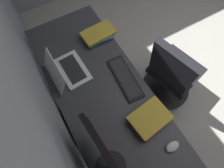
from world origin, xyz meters
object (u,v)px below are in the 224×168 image
at_px(book_stack_near, 98,34).
at_px(book_stack_far, 149,120).
at_px(monitor_primary, 112,165).
at_px(keyboard_main, 125,78).
at_px(office_chair, 171,75).
at_px(mouse_main, 172,146).
at_px(drawer_pedestal, 105,115).
at_px(laptop_leftmost, 66,70).

xyz_separation_m(book_stack_near, book_stack_far, (-0.88, 0.05, 0.00)).
distance_m(monitor_primary, book_stack_far, 0.47).
relative_size(monitor_primary, book_stack_far, 1.82).
xyz_separation_m(keyboard_main, book_stack_near, (0.49, -0.02, 0.02)).
relative_size(book_stack_near, office_chair, 0.32).
bearing_deg(mouse_main, office_chair, -43.49).
bearing_deg(keyboard_main, mouse_main, -179.56).
bearing_deg(monitor_primary, drawer_pedestal, -22.15).
bearing_deg(office_chair, laptop_leftmost, 67.51).
relative_size(laptop_leftmost, office_chair, 0.35).
bearing_deg(mouse_main, book_stack_far, 9.33).
xyz_separation_m(drawer_pedestal, keyboard_main, (0.09, -0.24, 0.39)).
height_order(keyboard_main, book_stack_near, book_stack_near).
height_order(book_stack_near, office_chair, office_chair).
relative_size(drawer_pedestal, office_chair, 0.72).
bearing_deg(office_chair, monitor_primary, 114.82).
distance_m(mouse_main, book_stack_far, 0.24).
bearing_deg(keyboard_main, drawer_pedestal, 109.46).
distance_m(monitor_primary, mouse_main, 0.50).
bearing_deg(laptop_leftmost, keyboard_main, -125.90).
relative_size(laptop_leftmost, keyboard_main, 0.80).
height_order(drawer_pedestal, book_stack_near, book_stack_near).
distance_m(drawer_pedestal, office_chair, 0.76).
bearing_deg(book_stack_far, mouse_main, -170.67).
bearing_deg(mouse_main, book_stack_near, -0.56).
distance_m(drawer_pedestal, laptop_leftmost, 0.59).
height_order(keyboard_main, book_stack_far, book_stack_far).
xyz_separation_m(monitor_primary, keyboard_main, (0.52, -0.42, -0.26)).
relative_size(laptop_leftmost, mouse_main, 3.30).
bearing_deg(monitor_primary, book_stack_far, -71.19).
distance_m(laptop_leftmost, office_chair, 1.03).
distance_m(monitor_primary, laptop_leftmost, 0.83).
bearing_deg(monitor_primary, laptop_leftmost, -1.96).
relative_size(drawer_pedestal, book_stack_far, 2.32).
distance_m(drawer_pedestal, monitor_primary, 0.80).
bearing_deg(book_stack_near, keyboard_main, 178.18).
xyz_separation_m(drawer_pedestal, laptop_leftmost, (0.37, 0.15, 0.43)).
height_order(drawer_pedestal, book_stack_far, book_stack_far).
bearing_deg(office_chair, book_stack_near, 40.38).
bearing_deg(book_stack_far, book_stack_near, -3.20).
relative_size(mouse_main, book_stack_near, 0.34).
relative_size(monitor_primary, keyboard_main, 1.27).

